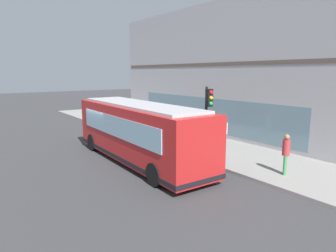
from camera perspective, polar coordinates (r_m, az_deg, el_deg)
The scene contains 10 objects.
ground at distance 18.15m, azimuth -10.43°, elevation -4.72°, with size 120.00×120.00×0.00m, color #38383A.
sidewalk_curb at distance 20.77m, azimuth 2.27°, elevation -2.45°, with size 4.95×40.00×0.15m, color gray.
building_corner at distance 25.27m, azimuth 15.17°, elevation 10.04°, with size 9.22×22.45×9.43m.
city_bus_nearside at distance 15.50m, azimuth -5.67°, elevation -1.25°, with size 2.83×10.11×3.07m.
traffic_light_near_corner at distance 15.34m, azimuth 7.65°, elevation 3.20°, with size 0.32×0.49×3.76m.
fire_hydrant at distance 20.62m, azimuth 5.34°, elevation -1.34°, with size 0.35×0.35×0.74m.
pedestrian_walking_along_curb at distance 18.06m, azimuth 10.79°, elevation -0.97°, with size 0.32×0.32×1.77m.
pedestrian_near_hydrant at distance 14.11m, azimuth 21.60°, elevation -4.53°, with size 0.32×0.32×1.82m.
pedestrian_near_building_entrance at distance 23.85m, azimuth -7.53°, elevation 1.47°, with size 0.32×0.32×1.56m.
newspaper_vending_box at distance 24.60m, azimuth -0.36°, elevation 0.79°, with size 0.44×0.43×0.90m.
Camera 1 is at (-7.56, -15.84, 4.61)m, focal length 31.90 mm.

